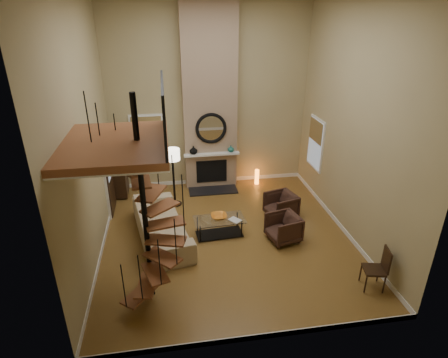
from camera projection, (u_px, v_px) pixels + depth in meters
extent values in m
cube|color=olive|center=(227.00, 236.00, 9.33)|extent=(6.00, 6.50, 0.01)
cube|color=tan|center=(209.00, 99.00, 11.09)|extent=(6.00, 0.02, 5.50)
cube|color=tan|center=(265.00, 199.00, 5.26)|extent=(6.00, 0.02, 5.50)
cube|color=tan|center=(85.00, 138.00, 7.75)|extent=(0.02, 6.50, 5.50)
cube|color=tan|center=(354.00, 125.00, 8.61)|extent=(0.02, 6.50, 5.50)
cube|color=white|center=(210.00, 180.00, 12.21)|extent=(6.00, 0.02, 0.12)
cube|color=white|center=(257.00, 337.00, 6.39)|extent=(6.00, 0.02, 0.12)
cube|color=white|center=(103.00, 245.00, 8.87)|extent=(0.02, 6.50, 0.12)
cube|color=white|center=(339.00, 224.00, 9.73)|extent=(0.02, 6.50, 0.12)
cube|color=#9A7E64|center=(210.00, 100.00, 10.92)|extent=(1.60, 0.38, 5.50)
cube|color=black|center=(213.00, 190.00, 11.62)|extent=(1.50, 0.60, 0.04)
cube|color=black|center=(212.00, 171.00, 11.66)|extent=(0.95, 0.02, 0.72)
cube|color=white|center=(212.00, 154.00, 11.34)|extent=(1.70, 0.18, 0.06)
torus|color=black|center=(211.00, 128.00, 11.06)|extent=(0.94, 0.10, 0.94)
cylinder|color=white|center=(211.00, 128.00, 11.07)|extent=(0.80, 0.01, 0.80)
imported|color=black|center=(193.00, 150.00, 11.23)|extent=(0.24, 0.24, 0.25)
imported|color=#1B5E58|center=(231.00, 149.00, 11.40)|extent=(0.20, 0.20, 0.21)
cube|color=white|center=(148.00, 139.00, 11.28)|extent=(1.02, 0.04, 1.52)
cube|color=#8C9EB2|center=(148.00, 139.00, 11.26)|extent=(0.90, 0.01, 1.40)
cube|color=olive|center=(147.00, 132.00, 11.16)|extent=(0.90, 0.01, 0.98)
cube|color=white|center=(316.00, 144.00, 10.88)|extent=(0.04, 1.02, 1.52)
cube|color=#8C9EB2|center=(315.00, 144.00, 10.87)|extent=(0.01, 0.90, 1.40)
cube|color=olive|center=(316.00, 131.00, 10.71)|extent=(0.01, 0.90, 0.63)
cube|color=white|center=(108.00, 177.00, 10.08)|extent=(0.06, 1.05, 2.16)
cube|color=black|center=(109.00, 177.00, 10.09)|extent=(0.05, 0.90, 2.05)
cube|color=#8C9EB2|center=(108.00, 163.00, 9.92)|extent=(0.01, 0.60, 0.90)
cube|color=brown|center=(115.00, 144.00, 6.07)|extent=(1.70, 2.20, 0.12)
cube|color=white|center=(116.00, 149.00, 6.11)|extent=(1.70, 2.20, 0.03)
cube|color=black|center=(164.00, 110.00, 5.97)|extent=(0.04, 2.20, 0.94)
cylinder|color=black|center=(144.00, 206.00, 6.61)|extent=(0.10, 0.10, 4.02)
cube|color=brown|center=(140.00, 294.00, 7.06)|extent=(0.71, 0.78, 0.04)
cylinder|color=black|center=(124.00, 286.00, 6.58)|extent=(0.02, 0.02, 0.94)
cube|color=brown|center=(147.00, 285.00, 6.91)|extent=(0.46, 0.77, 0.04)
cylinder|color=black|center=(140.00, 278.00, 6.39)|extent=(0.02, 0.02, 0.94)
cube|color=brown|center=(155.00, 273.00, 6.84)|extent=(0.55, 0.79, 0.04)
cylinder|color=black|center=(160.00, 263.00, 6.35)|extent=(0.02, 0.02, 0.94)
cube|color=brown|center=(162.00, 257.00, 6.83)|extent=(0.75, 0.74, 0.04)
cylinder|color=black|center=(176.00, 242.00, 6.45)|extent=(0.02, 0.02, 0.94)
cube|color=brown|center=(166.00, 240.00, 6.87)|extent=(0.79, 0.53, 0.04)
cylinder|color=black|center=(184.00, 220.00, 6.63)|extent=(0.02, 0.02, 0.94)
cube|color=brown|center=(165.00, 223.00, 6.92)|extent=(0.77, 0.48, 0.04)
cylinder|color=black|center=(183.00, 198.00, 6.84)|extent=(0.02, 0.02, 0.94)
cube|color=brown|center=(160.00, 207.00, 6.94)|extent=(0.77, 0.72, 0.04)
cylinder|color=black|center=(173.00, 179.00, 6.99)|extent=(0.02, 0.02, 0.94)
cube|color=brown|center=(151.00, 193.00, 6.90)|extent=(0.58, 0.79, 0.04)
cylinder|color=black|center=(157.00, 163.00, 7.03)|extent=(0.02, 0.02, 0.94)
cube|color=brown|center=(141.00, 181.00, 6.79)|extent=(0.41, 0.75, 0.04)
cylinder|color=black|center=(137.00, 150.00, 6.91)|extent=(0.02, 0.02, 0.94)
cube|color=brown|center=(130.00, 169.00, 6.61)|extent=(0.68, 0.79, 0.04)
cylinder|color=black|center=(117.00, 139.00, 6.65)|extent=(0.02, 0.02, 0.94)
cube|color=brown|center=(121.00, 159.00, 6.36)|extent=(0.80, 0.64, 0.04)
cylinder|color=black|center=(99.00, 130.00, 6.27)|extent=(0.02, 0.02, 0.94)
cube|color=brown|center=(115.00, 148.00, 6.10)|extent=(0.72, 0.34, 0.04)
cylinder|color=black|center=(88.00, 121.00, 5.85)|extent=(0.02, 0.02, 0.94)
cube|color=black|center=(119.00, 166.00, 11.02)|extent=(0.38, 0.81, 1.81)
imported|color=tan|center=(161.00, 223.00, 9.13)|extent=(1.54, 2.87, 0.80)
imported|color=#3C231B|center=(283.00, 205.00, 10.07)|extent=(0.92, 0.91, 0.69)
imported|color=#3C231B|center=(286.00, 227.00, 9.04)|extent=(0.87, 0.86, 0.67)
cube|color=silver|center=(219.00, 219.00, 9.21)|extent=(1.29, 0.71, 0.02)
cube|color=black|center=(219.00, 234.00, 9.39)|extent=(1.18, 0.60, 0.02)
cylinder|color=black|center=(200.00, 234.00, 9.00)|extent=(0.03, 0.03, 0.46)
cylinder|color=black|center=(242.00, 229.00, 9.22)|extent=(0.03, 0.03, 0.46)
cylinder|color=black|center=(197.00, 225.00, 9.39)|extent=(0.03, 0.03, 0.46)
cylinder|color=black|center=(237.00, 220.00, 9.61)|extent=(0.03, 0.03, 0.46)
imported|color=orange|center=(219.00, 216.00, 9.23)|extent=(0.40, 0.40, 0.10)
imported|color=gray|center=(234.00, 221.00, 9.12)|extent=(0.35, 0.37, 0.03)
cylinder|color=black|center=(176.00, 204.00, 10.85)|extent=(0.36, 0.36, 0.03)
cylinder|color=black|center=(174.00, 179.00, 10.52)|extent=(0.04, 0.04, 1.54)
cylinder|color=#F2E5C6|center=(173.00, 155.00, 10.20)|extent=(0.40, 0.40, 0.32)
cylinder|color=orange|center=(257.00, 177.00, 12.00)|extent=(0.14, 0.14, 0.48)
cube|color=black|center=(374.00, 270.00, 7.44)|extent=(0.47, 0.47, 0.05)
cube|color=black|center=(387.00, 260.00, 7.32)|extent=(0.11, 0.38, 0.47)
cylinder|color=black|center=(365.00, 285.00, 7.38)|extent=(0.04, 0.04, 0.38)
cylinder|color=black|center=(384.00, 285.00, 7.36)|extent=(0.04, 0.04, 0.38)
cylinder|color=black|center=(360.00, 273.00, 7.70)|extent=(0.04, 0.04, 0.38)
cylinder|color=black|center=(378.00, 274.00, 7.69)|extent=(0.04, 0.04, 0.38)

